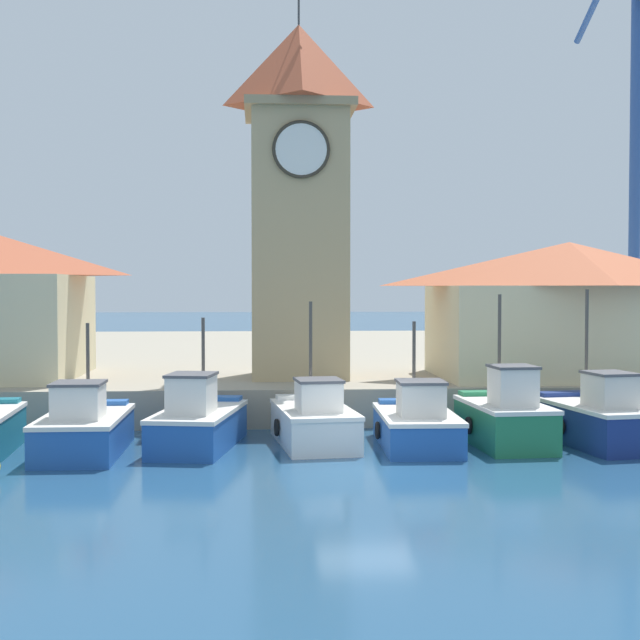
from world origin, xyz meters
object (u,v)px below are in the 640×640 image
object	(u,v)px
fishing_boat_left_outer	(84,429)
fishing_boat_center	(417,424)
warehouse_right	(569,308)
port_crane_near	(632,182)
fishing_boat_right_inner	(596,419)
clock_tower	(299,192)
fishing_boat_mid_left	(314,421)
fishing_boat_left_inner	(198,422)
fishing_boat_mid_right	(505,418)

from	to	relation	value
fishing_boat_left_outer	fishing_boat_center	world-z (taller)	fishing_boat_center
warehouse_right	port_crane_near	world-z (taller)	port_crane_near
warehouse_right	fishing_boat_right_inner	bearing A→B (deg)	-103.40
fishing_boat_center	clock_tower	distance (m)	11.27
fishing_boat_mid_left	port_crane_near	size ratio (longest dim) A/B	0.21
fishing_boat_center	fishing_boat_left_inner	bearing A→B (deg)	177.24
fishing_boat_mid_left	port_crane_near	world-z (taller)	port_crane_near
fishing_boat_right_inner	fishing_boat_left_outer	bearing A→B (deg)	-178.60
fishing_boat_left_outer	fishing_boat_right_inner	xyz separation A→B (m)	(14.71, 0.36, 0.06)
fishing_boat_left_inner	port_crane_near	xyz separation A→B (m)	(20.36, 17.69, 9.16)
fishing_boat_center	fishing_boat_mid_right	world-z (taller)	fishing_boat_mid_right
fishing_boat_left_inner	fishing_boat_center	size ratio (longest dim) A/B	1.09
fishing_boat_left_outer	fishing_boat_right_inner	bearing A→B (deg)	1.40
fishing_boat_left_outer	fishing_boat_mid_left	world-z (taller)	fishing_boat_mid_left
clock_tower	fishing_boat_mid_left	bearing A→B (deg)	-89.07
warehouse_right	fishing_boat_left_outer	bearing A→B (deg)	-154.97
fishing_boat_left_inner	fishing_boat_mid_left	world-z (taller)	fishing_boat_mid_left
port_crane_near	fishing_boat_left_outer	bearing A→B (deg)	-141.84
fishing_boat_left_outer	clock_tower	size ratio (longest dim) A/B	0.32
warehouse_right	fishing_boat_mid_left	bearing A→B (deg)	-146.42
fishing_boat_left_inner	warehouse_right	bearing A→B (deg)	27.46
fishing_boat_left_outer	fishing_boat_left_inner	xyz separation A→B (m)	(3.09, 0.74, 0.03)
fishing_boat_right_inner	port_crane_near	distance (m)	22.05
fishing_boat_left_outer	warehouse_right	xyz separation A→B (m)	(16.46, 7.69, 3.15)
fishing_boat_center	warehouse_right	world-z (taller)	warehouse_right
fishing_boat_mid_left	fishing_boat_mid_right	world-z (taller)	fishing_boat_mid_right
fishing_boat_mid_right	warehouse_right	xyz separation A→B (m)	(4.43, 7.20, 3.05)
fishing_boat_right_inner	fishing_boat_center	bearing A→B (deg)	179.18
fishing_boat_left_inner	fishing_boat_mid_right	size ratio (longest dim) A/B	1.14
port_crane_near	fishing_boat_left_inner	bearing A→B (deg)	-139.02
fishing_boat_left_inner	port_crane_near	size ratio (longest dim) A/B	0.23
clock_tower	warehouse_right	xyz separation A→B (m)	(10.11, -0.58, -4.32)
fishing_boat_center	fishing_boat_mid_right	distance (m)	2.62
fishing_boat_right_inner	warehouse_right	size ratio (longest dim) A/B	0.47
fishing_boat_center	port_crane_near	distance (m)	24.62
fishing_boat_right_inner	port_crane_near	world-z (taller)	port_crane_near
clock_tower	port_crane_near	bearing A→B (deg)	30.72
fishing_boat_mid_left	port_crane_near	distance (m)	25.99
fishing_boat_right_inner	warehouse_right	world-z (taller)	warehouse_right
fishing_boat_left_inner	fishing_boat_right_inner	xyz separation A→B (m)	(11.62, -0.38, 0.03)
fishing_boat_mid_left	fishing_boat_center	size ratio (longest dim) A/B	1.02
fishing_boat_left_inner	fishing_boat_right_inner	distance (m)	11.63
fishing_boat_left_inner	fishing_boat_center	bearing A→B (deg)	-2.76
fishing_boat_left_outer	fishing_boat_mid_right	world-z (taller)	fishing_boat_mid_right
fishing_boat_left_outer	clock_tower	xyz separation A→B (m)	(6.35, 8.26, 7.47)
fishing_boat_left_outer	fishing_boat_mid_right	distance (m)	12.04
fishing_boat_right_inner	port_crane_near	xyz separation A→B (m)	(8.74, 18.07, 9.13)
fishing_boat_mid_left	clock_tower	world-z (taller)	clock_tower
port_crane_near	fishing_boat_center	bearing A→B (deg)	-127.97
fishing_boat_center	clock_tower	bearing A→B (deg)	111.37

